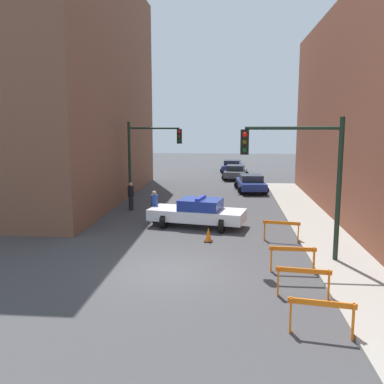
# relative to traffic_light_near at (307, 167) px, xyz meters

# --- Properties ---
(ground_plane) EXTENTS (120.00, 120.00, 0.00)m
(ground_plane) POSITION_rel_traffic_light_near_xyz_m (-4.73, -1.45, -3.53)
(ground_plane) COLOR #424244
(sidewalk_right) EXTENTS (2.40, 44.00, 0.12)m
(sidewalk_right) POSITION_rel_traffic_light_near_xyz_m (1.47, -1.45, -3.47)
(sidewalk_right) COLOR #9E998E
(sidewalk_right) RESTS_ON ground_plane
(building_corner_left) EXTENTS (14.00, 20.00, 15.02)m
(building_corner_left) POSITION_rel_traffic_light_near_xyz_m (-16.73, 12.55, 3.98)
(building_corner_left) COLOR brown
(building_corner_left) RESTS_ON ground_plane
(traffic_light_near) EXTENTS (3.64, 0.35, 5.20)m
(traffic_light_near) POSITION_rel_traffic_light_near_xyz_m (0.00, 0.00, 0.00)
(traffic_light_near) COLOR black
(traffic_light_near) RESTS_ON sidewalk_right
(traffic_light_far) EXTENTS (3.44, 0.35, 5.20)m
(traffic_light_far) POSITION_rel_traffic_light_near_xyz_m (-8.03, 11.07, -0.13)
(traffic_light_far) COLOR black
(traffic_light_far) RESTS_ON ground_plane
(police_car) EXTENTS (4.98, 2.95, 1.52)m
(police_car) POSITION_rel_traffic_light_near_xyz_m (-4.31, 5.14, -2.81)
(police_car) COLOR white
(police_car) RESTS_ON ground_plane
(parked_car_near) EXTENTS (2.53, 4.45, 1.31)m
(parked_car_near) POSITION_rel_traffic_light_near_xyz_m (-1.17, 16.51, -2.86)
(parked_car_near) COLOR navy
(parked_car_near) RESTS_ON ground_plane
(parked_car_mid) EXTENTS (2.57, 4.46, 1.31)m
(parked_car_mid) POSITION_rel_traffic_light_near_xyz_m (-2.25, 23.93, -2.86)
(parked_car_mid) COLOR #474C51
(parked_car_mid) RESTS_ON ground_plane
(parked_car_far) EXTENTS (2.55, 4.46, 1.31)m
(parked_car_far) POSITION_rel_traffic_light_near_xyz_m (-2.53, 29.47, -2.86)
(parked_car_far) COLOR navy
(parked_car_far) RESTS_ON ground_plane
(pedestrian_crossing) EXTENTS (0.41, 0.41, 1.66)m
(pedestrian_crossing) POSITION_rel_traffic_light_near_xyz_m (-6.63, 5.89, -2.67)
(pedestrian_crossing) COLOR black
(pedestrian_crossing) RESTS_ON ground_plane
(pedestrian_corner) EXTENTS (0.47, 0.47, 1.66)m
(pedestrian_corner) POSITION_rel_traffic_light_near_xyz_m (-8.57, 8.87, -2.67)
(pedestrian_corner) COLOR black
(pedestrian_corner) RESTS_ON ground_plane
(barrier_front) EXTENTS (1.59, 0.41, 0.90)m
(barrier_front) POSITION_rel_traffic_light_near_xyz_m (-0.50, -5.69, -2.91)
(barrier_front) COLOR orange
(barrier_front) RESTS_ON ground_plane
(barrier_mid) EXTENTS (1.59, 0.36, 0.90)m
(barrier_mid) POSITION_rel_traffic_light_near_xyz_m (-0.55, -3.40, -2.91)
(barrier_mid) COLOR orange
(barrier_mid) RESTS_ON ground_plane
(barrier_back) EXTENTS (1.60, 0.20, 0.90)m
(barrier_back) POSITION_rel_traffic_light_near_xyz_m (-0.55, -1.19, -2.91)
(barrier_back) COLOR orange
(barrier_back) RESTS_ON ground_plane
(barrier_corner) EXTENTS (1.58, 0.44, 0.90)m
(barrier_corner) POSITION_rel_traffic_light_near_xyz_m (-0.48, 2.75, -2.91)
(barrier_corner) COLOR orange
(barrier_corner) RESTS_ON ground_plane
(traffic_cone) EXTENTS (0.36, 0.36, 0.66)m
(traffic_cone) POSITION_rel_traffic_light_near_xyz_m (-3.64, 2.39, -3.21)
(traffic_cone) COLOR black
(traffic_cone) RESTS_ON ground_plane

